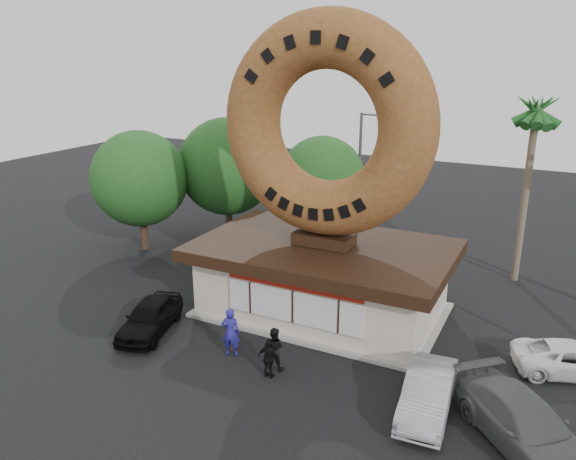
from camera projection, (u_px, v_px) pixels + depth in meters
The scene contains 15 objects.
ground at pixel (258, 376), 20.80m from camera, with size 90.00×90.00×0.00m, color black.
donut_shop at pixel (323, 276), 25.33m from camera, with size 11.20×7.20×3.80m.
giant_donut at pixel (326, 126), 23.27m from camera, with size 9.36×9.36×2.38m, color #96552B.
tree_west at pixel (227, 167), 34.48m from camera, with size 6.00×6.00×7.65m.
tree_mid at pixel (322, 179), 34.01m from camera, with size 5.20×5.20×6.63m.
tree_far at pixel (140, 179), 32.68m from camera, with size 5.60×5.60×7.14m.
palm_near at pixel (536, 117), 26.87m from camera, with size 2.60×2.60×9.75m.
street_lamp at pixel (362, 172), 33.79m from camera, with size 2.11×0.20×8.00m.
person_left at pixel (231, 332), 21.92m from camera, with size 0.73×0.48×2.01m, color navy.
person_center at pixel (274, 349), 21.02m from camera, with size 0.82×0.64×1.69m, color black.
person_right at pixel (269, 359), 20.48m from camera, with size 0.91×0.38×1.55m, color black.
car_black at pixel (150, 317), 23.80m from camera, with size 1.67×4.16×1.42m, color black.
car_silver at pixel (428, 393), 18.56m from camera, with size 1.48×4.23×1.39m, color #9F9EA3.
car_grey at pixel (525, 424), 16.91m from camera, with size 2.13×5.25×1.52m, color #535557.
car_white at pixel (574, 359), 20.78m from camera, with size 1.99×4.32×1.20m, color white.
Camera 1 is at (9.17, -15.66, 11.57)m, focal length 35.00 mm.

